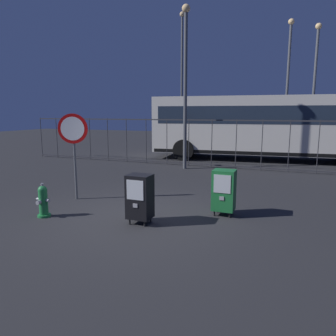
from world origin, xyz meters
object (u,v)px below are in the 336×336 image
object	(u,v)px
fire_hydrant	(43,201)
street_light_near_right	(185,75)
newspaper_box_primary	(140,196)
street_light_far_left	(315,80)
street_light_far_right	(288,78)
street_light_near_left	(182,72)
stop_sign	(73,138)
bus_near	(265,124)
newspaper_box_secondary	(224,190)

from	to	relation	value
fire_hydrant	street_light_near_right	bearing A→B (deg)	82.37
newspaper_box_primary	street_light_far_left	world-z (taller)	street_light_far_left
street_light_far_right	street_light_near_right	bearing A→B (deg)	-118.32
newspaper_box_primary	street_light_near_left	bearing A→B (deg)	106.12
street_light_near_right	street_light_far_left	xyz separation A→B (m)	(4.87, 6.44, 0.22)
newspaper_box_primary	street_light_near_right	size ratio (longest dim) A/B	0.16
street_light_near_left	street_light_far_right	xyz separation A→B (m)	(6.50, -1.39, -0.73)
stop_sign	street_light_far_left	size ratio (longest dim) A/B	0.33
street_light_near_right	fire_hydrant	bearing A→B (deg)	-97.63
street_light_near_right	bus_near	bearing A→B (deg)	53.76
stop_sign	street_light_far_left	world-z (taller)	street_light_far_left
newspaper_box_secondary	street_light_near_right	bearing A→B (deg)	117.00
newspaper_box_primary	street_light_far_right	size ratio (longest dim) A/B	0.14
street_light_near_left	street_light_far_left	size ratio (longest dim) A/B	1.27
fire_hydrant	newspaper_box_primary	xyz separation A→B (m)	(2.16, 0.39, 0.22)
newspaper_box_primary	street_light_near_right	world-z (taller)	street_light_near_right
street_light_near_left	newspaper_box_primary	bearing A→B (deg)	-73.88
newspaper_box_primary	bus_near	size ratio (longest dim) A/B	0.10
newspaper_box_secondary	street_light_far_right	bearing A→B (deg)	85.95
fire_hydrant	newspaper_box_primary	distance (m)	2.20
fire_hydrant	street_light_far_left	distance (m)	14.95
stop_sign	bus_near	distance (m)	9.98
newspaper_box_secondary	street_light_far_left	bearing A→B (deg)	79.62
fire_hydrant	newspaper_box_secondary	bearing A→B (deg)	23.24
fire_hydrant	street_light_far_right	xyz separation A→B (m)	(4.48, 13.48, 3.75)
street_light_far_right	newspaper_box_primary	bearing A→B (deg)	-100.06
bus_near	street_light_far_left	xyz separation A→B (m)	(2.12, 2.70, 2.19)
stop_sign	street_light_far_left	bearing A→B (deg)	63.09
fire_hydrant	street_light_near_left	world-z (taller)	street_light_near_left
street_light_far_left	street_light_far_right	bearing A→B (deg)	173.36
newspaper_box_primary	street_light_far_right	xyz separation A→B (m)	(2.32, 13.08, 3.53)
fire_hydrant	bus_near	xyz separation A→B (m)	(3.66, 10.62, 1.36)
stop_sign	street_light_near_left	world-z (taller)	street_light_near_left
stop_sign	street_light_near_left	bearing A→B (deg)	97.56
street_light_near_left	street_light_near_right	world-z (taller)	street_light_near_left
fire_hydrant	newspaper_box_secondary	size ratio (longest dim) A/B	0.73
newspaper_box_primary	newspaper_box_secondary	size ratio (longest dim) A/B	1.00
bus_near	street_light_near_left	size ratio (longest dim) A/B	1.26
newspaper_box_secondary	street_light_near_left	size ratio (longest dim) A/B	0.12
street_light_near_right	street_light_far_right	size ratio (longest dim) A/B	0.89
bus_near	street_light_near_right	xyz separation A→B (m)	(-2.74, -3.74, 1.97)
bus_near	stop_sign	bearing A→B (deg)	-119.10
newspaper_box_primary	street_light_far_left	xyz separation A→B (m)	(3.63, 12.93, 3.33)
street_light_far_right	street_light_near_left	bearing A→B (deg)	167.97
street_light_near_right	newspaper_box_secondary	bearing A→B (deg)	-63.00
street_light_near_left	street_light_far_right	size ratio (longest dim) A/B	1.20
fire_hydrant	street_light_near_left	xyz separation A→B (m)	(-2.02, 14.86, 4.48)
fire_hydrant	stop_sign	xyz separation A→B (m)	(-0.24, 1.44, 1.25)
fire_hydrant	newspaper_box_secondary	world-z (taller)	newspaper_box_secondary
fire_hydrant	street_light_near_left	bearing A→B (deg)	97.76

